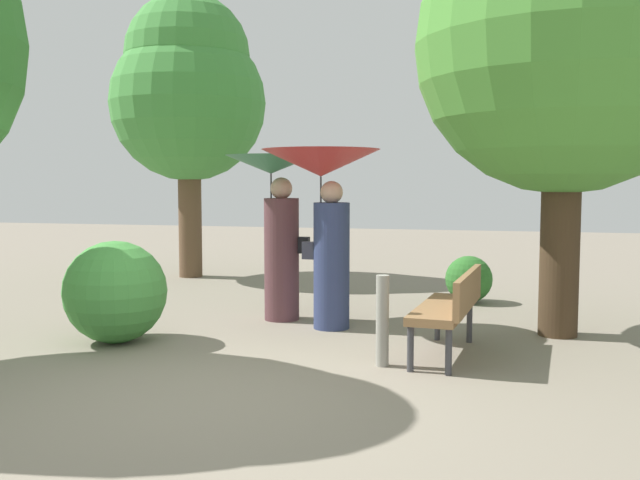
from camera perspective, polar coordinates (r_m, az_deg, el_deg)
The scene contains 9 objects.
ground_plane at distance 5.84m, azimuth -8.95°, elevation -12.18°, with size 40.00×40.00×0.00m, color gray.
person_left at distance 8.59m, azimuth -3.55°, elevation 2.37°, with size 1.11×1.11×2.02m.
person_right at distance 8.05m, azimuth 0.35°, elevation 3.71°, with size 1.37×1.37×2.07m.
park_bench at distance 6.93m, azimuth 10.64°, elevation -5.18°, with size 0.62×1.54×0.83m.
tree_near_left at distance 12.81m, azimuth -10.67°, elevation 11.96°, with size 2.72×2.72×4.99m.
tree_near_right at distance 8.27m, azimuth 19.38°, elevation 16.64°, with size 3.22×3.22×5.31m.
bush_path_left at distance 10.11m, azimuth 12.00°, elevation -3.13°, with size 0.66×0.66×0.66m, color #2D6B28.
bush_path_right at distance 7.71m, azimuth -16.30°, elevation -4.07°, with size 1.08×1.08×1.08m, color #428C3D.
path_marker_post at distance 6.51m, azimuth 5.09°, elevation -6.55°, with size 0.12×0.12×0.84m, color gray.
Camera 1 is at (2.24, -5.12, 1.69)m, focal length 39.38 mm.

